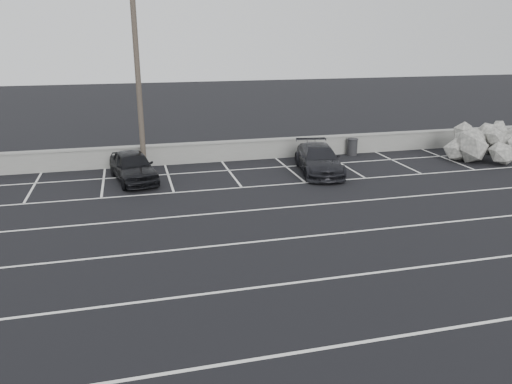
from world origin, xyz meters
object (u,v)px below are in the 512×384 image
object	(u,v)px
car_left	(133,166)
car_right	(319,159)
utility_pole	(137,69)
riprap_pile	(489,146)
trash_bin	(352,147)

from	to	relation	value
car_left	car_right	bearing A→B (deg)	-16.73
utility_pole	riprap_pile	world-z (taller)	utility_pole
trash_bin	car_left	bearing A→B (deg)	-169.57
car_left	riprap_pile	xyz separation A→B (m)	(18.91, -0.24, -0.06)
car_left	riprap_pile	bearing A→B (deg)	-12.43
utility_pole	riprap_pile	size ratio (longest dim) A/B	1.53
riprap_pile	trash_bin	bearing A→B (deg)	160.52
car_left	trash_bin	size ratio (longest dim) A/B	4.38
car_left	utility_pole	xyz separation A→B (m)	(0.55, 1.91, 4.24)
car_left	utility_pole	size ratio (longest dim) A/B	0.42
trash_bin	riprap_pile	world-z (taller)	riprap_pile
car_right	utility_pole	size ratio (longest dim) A/B	0.47
car_right	utility_pole	bearing A→B (deg)	171.67
car_right	utility_pole	xyz separation A→B (m)	(-8.27, 2.69, 4.28)
car_right	riprap_pile	bearing A→B (deg)	12.70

